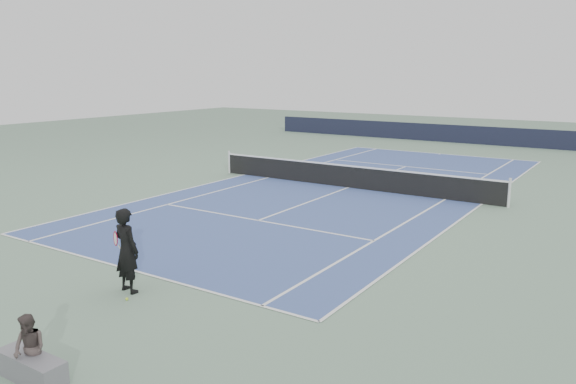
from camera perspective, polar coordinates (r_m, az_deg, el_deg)
The scene contains 7 objects.
ground at distance 23.65m, azimuth 6.16°, elevation 0.43°, with size 80.00×80.00×0.00m, color slate.
court_surface at distance 23.64m, azimuth 6.16°, elevation 0.45°, with size 10.97×23.77×0.01m, color #3C528F.
tennis_net at distance 23.55m, azimuth 6.19°, elevation 1.63°, with size 12.90×0.10×1.07m.
windscreen_far at distance 40.15m, azimuth 18.00°, elevation 5.56°, with size 30.00×0.25×1.20m, color black.
tennis_player at distance 12.76m, azimuth -16.07°, elevation -5.71°, with size 0.83×0.59×1.89m.
tennis_ball at distance 12.58m, azimuth -16.06°, elevation -10.40°, with size 0.06×0.06×0.06m, color #C2E02D.
spectator_bench at distance 9.96m, azimuth -24.70°, elevation -15.08°, with size 1.34×0.52×1.12m.
Camera 1 is at (10.51, -20.65, 4.74)m, focal length 35.00 mm.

